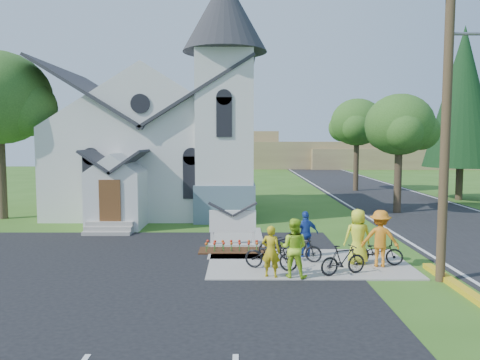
{
  "coord_description": "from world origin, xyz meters",
  "views": [
    {
      "loc": [
        -0.92,
        -15.65,
        4.39
      ],
      "look_at": [
        -0.9,
        5.0,
        2.58
      ],
      "focal_mm": 35.0,
      "sensor_mm": 36.0,
      "label": 1
    }
  ],
  "objects_px": {
    "church_sign": "(233,222)",
    "cyclist_3": "(380,238)",
    "cyclist_2": "(306,234)",
    "cyclist_0": "(271,251)",
    "bike_4": "(377,251)",
    "bike_2": "(283,243)",
    "utility_pole": "(449,105)",
    "bike_1": "(300,248)",
    "bike_3": "(343,260)",
    "cyclist_4": "(358,236)",
    "cyclist_1": "(294,248)",
    "bike_0": "(271,255)"
  },
  "relations": [
    {
      "from": "cyclist_2",
      "to": "bike_2",
      "type": "relative_size",
      "value": 0.87
    },
    {
      "from": "cyclist_2",
      "to": "cyclist_3",
      "type": "relative_size",
      "value": 0.88
    },
    {
      "from": "cyclist_0",
      "to": "bike_4",
      "type": "distance_m",
      "value": 4.12
    },
    {
      "from": "bike_1",
      "to": "bike_3",
      "type": "xyz_separation_m",
      "value": [
        1.16,
        -1.65,
        0.02
      ]
    },
    {
      "from": "bike_3",
      "to": "bike_4",
      "type": "xyz_separation_m",
      "value": [
        1.48,
        1.28,
        -0.04
      ]
    },
    {
      "from": "bike_1",
      "to": "cyclist_3",
      "type": "height_order",
      "value": "cyclist_3"
    },
    {
      "from": "cyclist_1",
      "to": "bike_0",
      "type": "bearing_deg",
      "value": -33.18
    },
    {
      "from": "bike_1",
      "to": "bike_2",
      "type": "height_order",
      "value": "bike_2"
    },
    {
      "from": "cyclist_0",
      "to": "bike_3",
      "type": "relative_size",
      "value": 1.01
    },
    {
      "from": "bike_0",
      "to": "cyclist_0",
      "type": "bearing_deg",
      "value": -162.52
    },
    {
      "from": "cyclist_2",
      "to": "cyclist_4",
      "type": "relative_size",
      "value": 0.88
    },
    {
      "from": "cyclist_4",
      "to": "cyclist_2",
      "type": "bearing_deg",
      "value": -34.49
    },
    {
      "from": "cyclist_1",
      "to": "bike_2",
      "type": "bearing_deg",
      "value": -68.56
    },
    {
      "from": "bike_0",
      "to": "bike_4",
      "type": "distance_m",
      "value": 3.81
    },
    {
      "from": "cyclist_0",
      "to": "bike_0",
      "type": "height_order",
      "value": "cyclist_0"
    },
    {
      "from": "cyclist_1",
      "to": "cyclist_3",
      "type": "distance_m",
      "value": 3.33
    },
    {
      "from": "bike_3",
      "to": "cyclist_2",
      "type": "bearing_deg",
      "value": 0.61
    },
    {
      "from": "bike_2",
      "to": "cyclist_0",
      "type": "bearing_deg",
      "value": 144.49
    },
    {
      "from": "cyclist_3",
      "to": "bike_0",
      "type": "bearing_deg",
      "value": 19.65
    },
    {
      "from": "utility_pole",
      "to": "bike_4",
      "type": "bearing_deg",
      "value": 129.4
    },
    {
      "from": "utility_pole",
      "to": "cyclist_4",
      "type": "relative_size",
      "value": 5.19
    },
    {
      "from": "cyclist_4",
      "to": "bike_4",
      "type": "height_order",
      "value": "cyclist_4"
    },
    {
      "from": "utility_pole",
      "to": "bike_4",
      "type": "xyz_separation_m",
      "value": [
        -1.48,
        1.8,
        -4.91
      ]
    },
    {
      "from": "bike_1",
      "to": "cyclist_2",
      "type": "relative_size",
      "value": 0.91
    },
    {
      "from": "cyclist_2",
      "to": "bike_4",
      "type": "relative_size",
      "value": 1.0
    },
    {
      "from": "bike_3",
      "to": "bike_4",
      "type": "relative_size",
      "value": 0.95
    },
    {
      "from": "church_sign",
      "to": "bike_2",
      "type": "distance_m",
      "value": 2.67
    },
    {
      "from": "cyclist_1",
      "to": "bike_2",
      "type": "height_order",
      "value": "cyclist_1"
    },
    {
      "from": "utility_pole",
      "to": "bike_1",
      "type": "xyz_separation_m",
      "value": [
        -4.12,
        2.17,
        -4.89
      ]
    },
    {
      "from": "bike_2",
      "to": "cyclist_4",
      "type": "relative_size",
      "value": 1.02
    },
    {
      "from": "bike_0",
      "to": "bike_1",
      "type": "xyz_separation_m",
      "value": [
        1.11,
        1.03,
        -0.02
      ]
    },
    {
      "from": "church_sign",
      "to": "cyclist_3",
      "type": "xyz_separation_m",
      "value": [
        5.08,
        -3.17,
        -0.01
      ]
    },
    {
      "from": "cyclist_0",
      "to": "bike_2",
      "type": "bearing_deg",
      "value": -86.67
    },
    {
      "from": "cyclist_1",
      "to": "cyclist_2",
      "type": "relative_size",
      "value": 1.1
    },
    {
      "from": "cyclist_4",
      "to": "bike_4",
      "type": "bearing_deg",
      "value": 169.95
    },
    {
      "from": "cyclist_1",
      "to": "church_sign",
      "type": "bearing_deg",
      "value": -46.73
    },
    {
      "from": "bike_1",
      "to": "bike_2",
      "type": "distance_m",
      "value": 0.89
    },
    {
      "from": "utility_pole",
      "to": "cyclist_0",
      "type": "height_order",
      "value": "utility_pole"
    },
    {
      "from": "cyclist_4",
      "to": "bike_4",
      "type": "distance_m",
      "value": 0.86
    },
    {
      "from": "cyclist_3",
      "to": "cyclist_4",
      "type": "xyz_separation_m",
      "value": [
        -0.68,
        0.35,
        -0.01
      ]
    },
    {
      "from": "bike_2",
      "to": "church_sign",
      "type": "bearing_deg",
      "value": 23.31
    },
    {
      "from": "cyclist_3",
      "to": "bike_4",
      "type": "height_order",
      "value": "cyclist_3"
    },
    {
      "from": "cyclist_0",
      "to": "bike_1",
      "type": "bearing_deg",
      "value": -105.45
    },
    {
      "from": "utility_pole",
      "to": "bike_2",
      "type": "distance_m",
      "value": 7.32
    },
    {
      "from": "cyclist_0",
      "to": "bike_4",
      "type": "xyz_separation_m",
      "value": [
        3.81,
        1.5,
        -0.37
      ]
    },
    {
      "from": "bike_1",
      "to": "bike_4",
      "type": "distance_m",
      "value": 2.67
    },
    {
      "from": "cyclist_4",
      "to": "bike_4",
      "type": "relative_size",
      "value": 1.13
    },
    {
      "from": "cyclist_2",
      "to": "cyclist_3",
      "type": "height_order",
      "value": "cyclist_3"
    },
    {
      "from": "cyclist_1",
      "to": "cyclist_3",
      "type": "relative_size",
      "value": 0.96
    },
    {
      "from": "cyclist_1",
      "to": "cyclist_4",
      "type": "distance_m",
      "value": 2.89
    }
  ]
}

